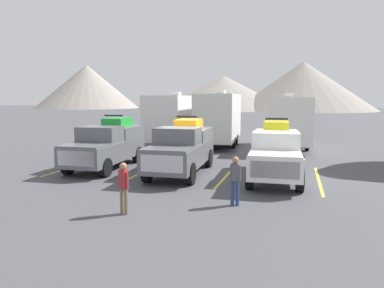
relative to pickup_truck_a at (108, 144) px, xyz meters
name	(u,v)px	position (x,y,z in m)	size (l,w,h in m)	color
ground_plane	(189,170)	(4.10, 0.30, -1.17)	(240.00, 240.00, 0.00)	#47474C
pickup_truck_a	(108,144)	(0.00, 0.00, 0.00)	(2.32, 5.48, 2.58)	#595B60
pickup_truck_b	(182,147)	(3.97, -0.27, 0.02)	(2.31, 5.69, 2.59)	#595B60
pickup_truck_c	(276,151)	(8.14, -0.15, 0.01)	(2.31, 5.84, 2.55)	white
lot_stripe_a	(77,166)	(-1.75, -0.10, -1.16)	(0.12, 5.50, 0.01)	gold
lot_stripe_b	(147,170)	(2.15, -0.10, -1.16)	(0.12, 5.50, 0.01)	gold
lot_stripe_c	(227,175)	(6.05, -0.10, -1.16)	(0.12, 5.50, 0.01)	gold
lot_stripe_d	(319,180)	(9.95, -0.10, -1.16)	(0.12, 5.50, 0.01)	gold
camper_trailer_a	(173,117)	(0.33, 8.99, 0.88)	(2.94, 7.99, 3.88)	white
camper_trailer_b	(219,117)	(3.72, 9.15, 0.93)	(2.94, 7.76, 4.00)	silver
camper_trailer_c	(289,119)	(8.49, 9.31, 0.82)	(2.97, 8.00, 3.76)	white
person_a	(124,185)	(4.09, -6.41, -0.27)	(0.34, 0.23, 1.56)	#726047
person_b	(235,177)	(7.12, -4.64, -0.25)	(0.35, 0.22, 1.60)	navy
mountain_ridge	(240,89)	(-6.66, 89.15, 4.79)	(151.58, 38.85, 14.19)	gray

